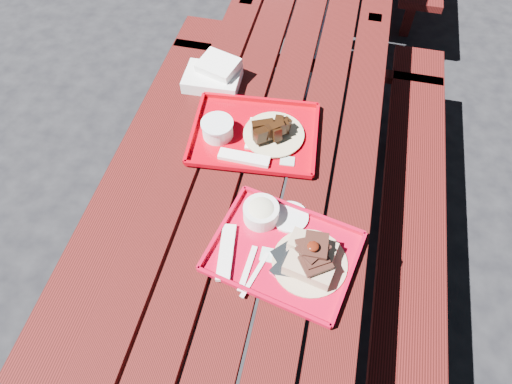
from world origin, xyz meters
TOP-DOWN VIEW (x-y plane):
  - ground at (0.00, 0.00)m, footprint 60.00×60.00m
  - picnic_table_near at (-0.00, 0.00)m, footprint 1.41×2.40m
  - near_tray at (0.12, -0.29)m, footprint 0.48×0.41m
  - far_tray at (-0.08, 0.13)m, footprint 0.48×0.39m
  - white_cloth at (-0.29, 0.38)m, footprint 0.22×0.19m

SIDE VIEW (x-z plane):
  - ground at x=0.00m, z-range 0.00..0.00m
  - picnic_table_near at x=0.00m, z-range 0.19..0.94m
  - far_tray at x=-0.08m, z-range 0.74..0.81m
  - near_tray at x=0.12m, z-range 0.72..0.85m
  - white_cloth at x=-0.29m, z-range 0.74..0.83m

